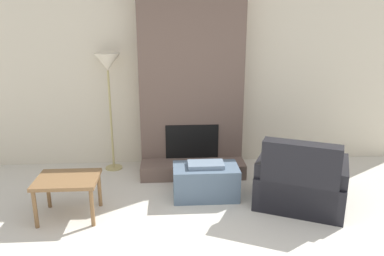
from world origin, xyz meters
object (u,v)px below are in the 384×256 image
(side_table, at_px, (68,183))
(floor_lamp_left, at_px, (108,68))
(armchair, at_px, (300,184))
(ottoman, at_px, (206,181))

(side_table, distance_m, floor_lamp_left, 1.77)
(armchair, bearing_deg, ottoman, 9.16)
(side_table, relative_size, floor_lamp_left, 0.40)
(ottoman, bearing_deg, side_table, -166.27)
(armchair, height_order, floor_lamp_left, floor_lamp_left)
(ottoman, height_order, side_table, side_table)
(side_table, xyz_separation_m, floor_lamp_left, (0.30, 1.38, 1.08))
(armchair, relative_size, floor_lamp_left, 0.74)
(armchair, bearing_deg, floor_lamp_left, -4.15)
(armchair, height_order, side_table, armchair)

